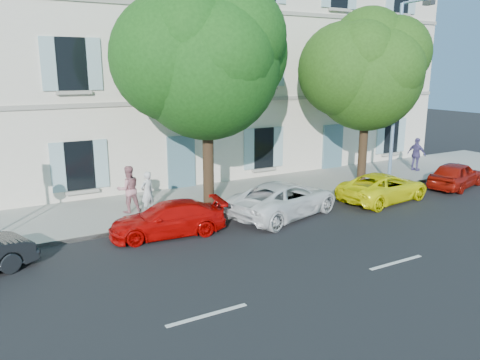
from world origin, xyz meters
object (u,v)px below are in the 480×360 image
pedestrian_a (147,193)px  car_white_coupe (284,199)px  tree_right (367,76)px  pedestrian_b (129,189)px  car_red_coupe (168,219)px  pedestrian_c (416,154)px  street_lamp (399,84)px  car_yellow_supercar (384,187)px  tree_left (207,67)px  car_red_hatchback (456,175)px

pedestrian_a → car_white_coupe: bearing=130.3°
car_white_coupe → tree_right: tree_right is taller
car_white_coupe → pedestrian_a: bearing=47.3°
car_white_coupe → pedestrian_b: 5.84m
car_red_coupe → pedestrian_c: bearing=106.7°
pedestrian_c → street_lamp: bearing=102.4°
tree_right → street_lamp: (1.02, -0.96, -0.34)m
pedestrian_a → pedestrian_c: bearing=158.5°
car_yellow_supercar → pedestrian_a: (-9.34, 2.68, 0.36)m
street_lamp → pedestrian_b: 12.79m
street_lamp → tree_left: bearing=176.4°
car_red_hatchback → tree_left: 12.81m
car_yellow_supercar → tree_right: 5.34m
car_red_coupe → car_white_coupe: car_white_coupe is taller
tree_left → pedestrian_c: bearing=3.5°
tree_right → street_lamp: street_lamp is taller
tree_left → pedestrian_b: bearing=161.5°
tree_left → street_lamp: 9.34m
car_red_coupe → car_red_hatchback: 13.98m
car_yellow_supercar → tree_left: 8.86m
pedestrian_c → pedestrian_b: bearing=78.8°
car_white_coupe → tree_left: bearing=34.3°
car_red_coupe → pedestrian_c: pedestrian_c is taller
car_red_coupe → tree_right: tree_right is taller
car_red_hatchback → tree_right: tree_right is taller
car_red_hatchback → pedestrian_b: pedestrian_b is taller
car_red_coupe → tree_left: (2.34, 1.72, 4.93)m
street_lamp → tree_right: bearing=136.6°
car_white_coupe → car_red_hatchback: (9.39, -0.41, -0.04)m
car_red_coupe → pedestrian_a: bearing=-173.9°
car_red_hatchback → tree_right: (-3.35, 2.66, 4.46)m
car_red_coupe → car_white_coupe: 4.59m
car_red_coupe → pedestrian_a: 2.19m
car_red_hatchback → street_lamp: street_lamp is taller
tree_left → tree_right: size_ratio=1.08×
car_white_coupe → tree_left: (-2.24, 1.87, 4.83)m
tree_right → pedestrian_a: tree_right is taller
car_red_coupe → tree_right: 11.73m
pedestrian_a → pedestrian_b: (-0.55, 0.52, 0.09)m
tree_left → pedestrian_a: 5.11m
car_red_hatchback → pedestrian_b: bearing=61.7°
car_red_coupe → pedestrian_b: (-0.51, 2.68, 0.48)m
car_white_coupe → car_yellow_supercar: bearing=-110.3°
car_red_hatchback → pedestrian_a: bearing=63.2°
pedestrian_a → pedestrian_b: bearing=-66.3°
car_yellow_supercar → pedestrian_a: bearing=66.9°
tree_left → pedestrian_c: (12.52, 0.78, -4.47)m
tree_left → pedestrian_a: tree_left is taller
tree_left → car_yellow_supercar: bearing=-17.7°
car_white_coupe → car_yellow_supercar: car_white_coupe is taller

